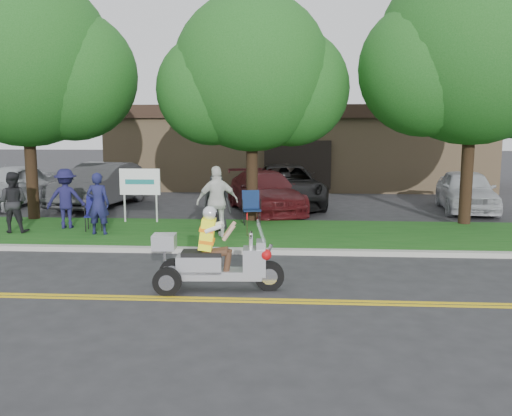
# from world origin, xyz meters

# --- Properties ---
(ground) EXTENTS (120.00, 120.00, 0.00)m
(ground) POSITION_xyz_m (0.00, 0.00, 0.00)
(ground) COLOR #28282B
(ground) RESTS_ON ground
(centerline_near) EXTENTS (60.00, 0.10, 0.01)m
(centerline_near) POSITION_xyz_m (0.00, -0.58, 0.01)
(centerline_near) COLOR gold
(centerline_near) RESTS_ON ground
(centerline_far) EXTENTS (60.00, 0.10, 0.01)m
(centerline_far) POSITION_xyz_m (0.00, -0.42, 0.01)
(centerline_far) COLOR gold
(centerline_far) RESTS_ON ground
(curb) EXTENTS (60.00, 0.25, 0.12)m
(curb) POSITION_xyz_m (0.00, 3.05, 0.06)
(curb) COLOR #A8A89E
(curb) RESTS_ON ground
(grass_verge) EXTENTS (60.00, 4.00, 0.10)m
(grass_verge) POSITION_xyz_m (0.00, 5.20, 0.06)
(grass_verge) COLOR #144913
(grass_verge) RESTS_ON ground
(commercial_building) EXTENTS (18.00, 8.20, 4.00)m
(commercial_building) POSITION_xyz_m (2.00, 18.98, 2.01)
(commercial_building) COLOR #9E7F5B
(commercial_building) RESTS_ON ground
(tree_left) EXTENTS (6.62, 5.40, 7.78)m
(tree_left) POSITION_xyz_m (-6.44, 7.03, 4.85)
(tree_left) COLOR #332114
(tree_left) RESTS_ON ground
(tree_mid) EXTENTS (5.88, 4.80, 7.05)m
(tree_mid) POSITION_xyz_m (0.55, 7.23, 4.43)
(tree_mid) COLOR #332114
(tree_mid) RESTS_ON ground
(tree_right) EXTENTS (6.86, 5.60, 8.07)m
(tree_right) POSITION_xyz_m (7.06, 7.03, 5.03)
(tree_right) COLOR #332114
(tree_right) RESTS_ON ground
(business_sign) EXTENTS (1.25, 0.06, 1.75)m
(business_sign) POSITION_xyz_m (-2.90, 6.60, 1.26)
(business_sign) COLOR silver
(business_sign) RESTS_ON ground
(trike_scooter) EXTENTS (2.44, 0.83, 1.59)m
(trike_scooter) POSITION_xyz_m (0.28, 0.06, 0.56)
(trike_scooter) COLOR black
(trike_scooter) RESTS_ON ground
(lawn_chair_a) EXTENTS (0.59, 0.61, 0.97)m
(lawn_chair_a) POSITION_xyz_m (-3.85, 5.28, 0.65)
(lawn_chair_a) COLOR black
(lawn_chair_a) RESTS_ON grass_verge
(lawn_chair_b) EXTENTS (0.62, 0.64, 1.00)m
(lawn_chair_b) POSITION_xyz_m (0.52, 6.55, 0.67)
(lawn_chair_b) COLOR black
(lawn_chair_b) RESTS_ON grass_verge
(spectator_adult_left) EXTENTS (0.63, 0.42, 1.70)m
(spectator_adult_left) POSITION_xyz_m (-3.52, 4.63, 0.95)
(spectator_adult_left) COLOR #191A45
(spectator_adult_left) RESTS_ON grass_verge
(spectator_adult_mid) EXTENTS (0.86, 0.70, 1.69)m
(spectator_adult_mid) POSITION_xyz_m (-5.97, 4.75, 0.95)
(spectator_adult_mid) COLOR black
(spectator_adult_mid) RESTS_ON grass_verge
(spectator_adult_right) EXTENTS (1.20, 0.79, 1.89)m
(spectator_adult_right) POSITION_xyz_m (-0.22, 4.48, 1.05)
(spectator_adult_right) COLOR silver
(spectator_adult_right) RESTS_ON grass_verge
(spectator_chair_a) EXTENTS (1.21, 0.83, 1.72)m
(spectator_chair_a) POSITION_xyz_m (-4.76, 5.47, 0.97)
(spectator_chair_a) COLOR #181740
(spectator_chair_a) RESTS_ON grass_verge
(spectator_chair_b) EXTENTS (0.84, 0.59, 1.62)m
(spectator_chair_b) POSITION_xyz_m (-0.35, 5.21, 0.91)
(spectator_chair_b) COLOR black
(spectator_chair_b) RESTS_ON grass_verge
(parked_car_far_left) EXTENTS (2.23, 4.83, 1.60)m
(parked_car_far_left) POSITION_xyz_m (-9.00, 10.13, 0.80)
(parked_car_far_left) COLOR #ACAEB3
(parked_car_far_left) RESTS_ON ground
(parked_car_left) EXTENTS (2.63, 5.24, 1.65)m
(parked_car_left) POSITION_xyz_m (-5.50, 10.42, 0.82)
(parked_car_left) COLOR #343437
(parked_car_left) RESTS_ON ground
(parked_car_mid) EXTENTS (3.25, 5.91, 1.57)m
(parked_car_mid) POSITION_xyz_m (1.50, 10.91, 0.78)
(parked_car_mid) COLOR black
(parked_car_mid) RESTS_ON ground
(parked_car_right) EXTENTS (3.43, 5.33, 1.44)m
(parked_car_right) POSITION_xyz_m (0.80, 9.47, 0.72)
(parked_car_right) COLOR #481013
(parked_car_right) RESTS_ON ground
(parked_car_far_right) EXTENTS (2.32, 4.58, 1.50)m
(parked_car_far_right) POSITION_xyz_m (8.00, 10.12, 0.75)
(parked_car_far_right) COLOR #B0B2B8
(parked_car_far_right) RESTS_ON ground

